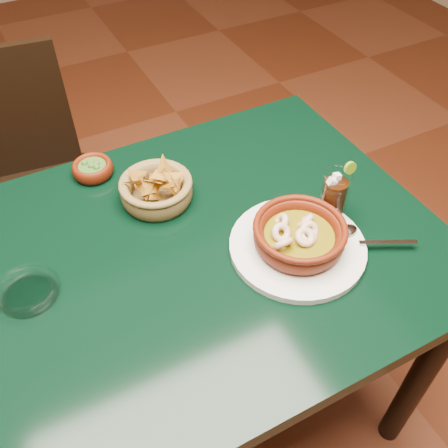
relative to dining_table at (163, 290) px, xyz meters
name	(u,v)px	position (x,y,z in m)	size (l,w,h in m)	color
ground	(182,414)	(0.00, 0.00, -0.65)	(7.00, 7.00, 0.00)	#471C0C
dining_table	(163,290)	(0.00, 0.00, 0.00)	(1.20, 0.80, 0.75)	black
dining_chair	(25,184)	(-0.19, 0.71, -0.16)	(0.45, 0.45, 0.89)	black
shrimp_plate	(299,238)	(0.27, -0.10, 0.13)	(0.36, 0.28, 0.08)	silver
chip_basket	(157,190)	(0.07, 0.17, 0.13)	(0.20, 0.20, 0.12)	olive
guacamole_ramekin	(93,169)	(-0.04, 0.33, 0.12)	(0.12, 0.12, 0.04)	#4B1305
cola_drink	(333,197)	(0.38, -0.06, 0.16)	(0.13, 0.13, 0.15)	white
glass_ashtray	(28,291)	(-0.25, 0.03, 0.11)	(0.13, 0.13, 0.03)	white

